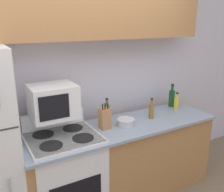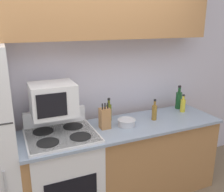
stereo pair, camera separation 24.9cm
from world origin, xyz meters
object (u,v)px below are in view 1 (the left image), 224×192
at_px(bowl, 126,122).
at_px(bottle_olive_oil, 107,112).
at_px(knife_block, 105,118).
at_px(bottle_cooking_spray, 176,103).
at_px(bottle_wine_green, 172,98).
at_px(bottle_vinegar, 151,110).
at_px(microwave, 53,101).
at_px(stove, 65,176).

height_order(bowl, bottle_olive_oil, bottle_olive_oil).
xyz_separation_m(knife_block, bottle_cooking_spray, (1.06, 0.07, -0.02)).
distance_m(bowl, bottle_wine_green, 0.89).
bearing_deg(bottle_vinegar, bottle_cooking_spray, 9.94).
relative_size(knife_block, bottle_cooking_spray, 1.25).
distance_m(knife_block, bottle_wine_green, 1.11).
distance_m(microwave, bottle_olive_oil, 0.67).
bearing_deg(bottle_cooking_spray, microwave, 179.14).
xyz_separation_m(bottle_olive_oil, bottle_vinegar, (0.47, -0.19, -0.01)).
xyz_separation_m(stove, bottle_olive_oil, (0.58, 0.20, 0.51)).
bearing_deg(microwave, bottle_vinegar, -5.46).
height_order(stove, bottle_cooking_spray, bottle_cooking_spray).
height_order(knife_block, bottle_vinegar, knife_block).
xyz_separation_m(microwave, bottle_wine_green, (1.59, 0.10, -0.23)).
height_order(stove, bottle_wine_green, bottle_wine_green).
bearing_deg(bottle_wine_green, stove, -172.28).
bearing_deg(bottle_vinegar, bottle_wine_green, 22.38).
relative_size(microwave, bottle_cooking_spray, 1.91).
bearing_deg(bowl, knife_block, 171.20).
bearing_deg(bottle_vinegar, stove, -179.63).
relative_size(microwave, bottle_olive_oil, 1.62).
xyz_separation_m(bowl, bottle_wine_green, (0.86, 0.23, 0.08)).
height_order(bowl, bottle_cooking_spray, bottle_cooking_spray).
bearing_deg(bottle_cooking_spray, bottle_wine_green, 76.08).
relative_size(bottle_olive_oil, bottle_wine_green, 0.87).
relative_size(microwave, bottle_wine_green, 1.40).
bearing_deg(bottle_wine_green, bottle_olive_oil, -179.19).
xyz_separation_m(bottle_wine_green, bottle_cooking_spray, (-0.03, -0.12, -0.03)).
bearing_deg(stove, bowl, -1.69).
relative_size(bottle_cooking_spray, bottle_vinegar, 0.92).
bearing_deg(bottle_olive_oil, microwave, -172.19).
relative_size(microwave, bowl, 2.17).
relative_size(knife_block, bottle_vinegar, 1.15).
distance_m(stove, bottle_vinegar, 1.17).
xyz_separation_m(microwave, bottle_cooking_spray, (1.56, -0.02, -0.26)).
relative_size(bottle_wine_green, bottle_vinegar, 1.25).
xyz_separation_m(bowl, bottle_olive_oil, (-0.11, 0.22, 0.06)).
distance_m(bowl, bottle_olive_oil, 0.25).
bearing_deg(stove, bottle_olive_oil, 18.63).
bearing_deg(knife_block, bottle_olive_oil, 55.73).
xyz_separation_m(stove, bottle_vinegar, (1.06, 0.01, 0.51)).
bearing_deg(microwave, bottle_cooking_spray, -0.86).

